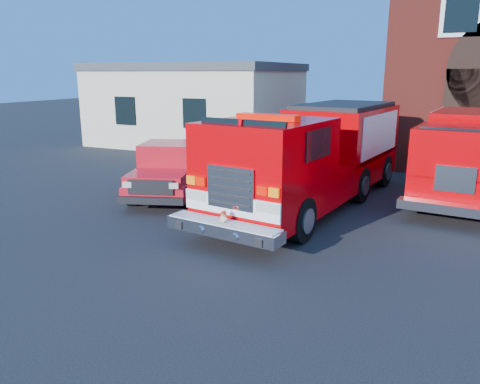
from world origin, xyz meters
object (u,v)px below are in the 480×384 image
at_px(secondary_truck, 470,150).
at_px(fire_engine, 315,155).
at_px(side_building, 199,103).
at_px(pickup_truck, 172,169).

bearing_deg(secondary_truck, fire_engine, -141.51).
distance_m(side_building, fire_engine, 13.82).
bearing_deg(fire_engine, pickup_truck, -173.53).
xyz_separation_m(pickup_truck, secondary_truck, (8.83, 3.87, 0.63)).
height_order(side_building, pickup_truck, side_building).
bearing_deg(fire_engine, secondary_truck, 38.49).
xyz_separation_m(side_building, secondary_truck, (13.72, -6.66, -0.77)).
relative_size(pickup_truck, secondary_truck, 0.66).
distance_m(fire_engine, secondary_truck, 5.37).
height_order(fire_engine, pickup_truck, fire_engine).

